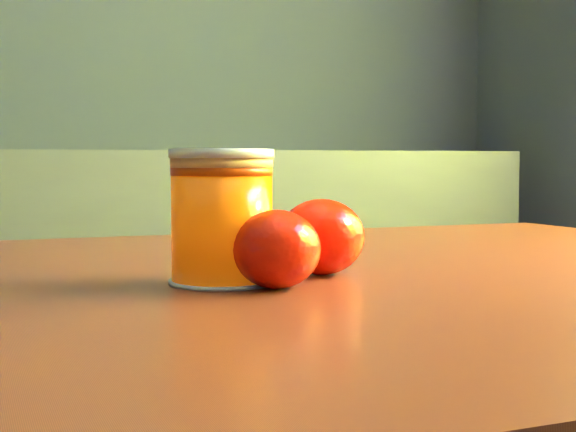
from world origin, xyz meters
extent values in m
cube|color=maroon|center=(0.76, 0.01, 0.76)|extent=(1.16, 0.90, 0.04)
cylinder|color=#FF5D05|center=(0.71, -0.03, 0.83)|extent=(0.07, 0.07, 0.08)
cylinder|color=#E6A95E|center=(0.71, -0.03, 0.87)|extent=(0.07, 0.07, 0.01)
cylinder|color=silver|center=(0.71, -0.03, 0.88)|extent=(0.07, 0.07, 0.00)
ellipsoid|color=red|center=(0.79, -0.01, 0.81)|extent=(0.08, 0.08, 0.06)
ellipsoid|color=red|center=(0.74, -0.07, 0.81)|extent=(0.07, 0.07, 0.05)
camera|label=1|loc=(0.63, -0.59, 0.87)|focal=50.00mm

